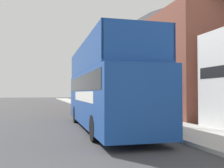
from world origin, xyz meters
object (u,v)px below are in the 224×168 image
at_px(tour_bus, 106,93).
at_px(parked_car_ahead_of_bus, 90,108).
at_px(lamp_post_third, 110,69).
at_px(lamp_post_second, 146,64).

height_order(tour_bus, parked_car_ahead_of_bus, tour_bus).
bearing_deg(parked_car_ahead_of_bus, tour_bus, -93.40).
distance_m(tour_bus, parked_car_ahead_of_bus, 7.23).
height_order(tour_bus, lamp_post_third, lamp_post_third).
relative_size(tour_bus, lamp_post_second, 2.23).
height_order(tour_bus, lamp_post_second, lamp_post_second).
xyz_separation_m(tour_bus, lamp_post_third, (2.27, 7.43, 1.88)).
distance_m(tour_bus, lamp_post_second, 2.92).
height_order(parked_car_ahead_of_bus, lamp_post_second, lamp_post_second).
xyz_separation_m(tour_bus, parked_car_ahead_of_bus, (0.58, 7.12, -1.16)).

